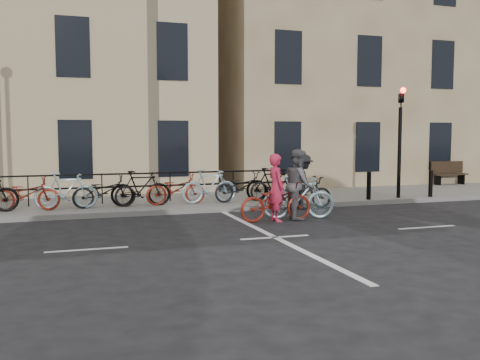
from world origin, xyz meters
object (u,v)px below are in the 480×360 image
object	(u,v)px
bench	(448,172)
cyclist_dark	(303,187)
cyclist_grey	(299,191)
cyclist_pink	(276,198)
traffic_light	(400,129)

from	to	relation	value
bench	cyclist_dark	xyz separation A→B (m)	(-8.51, -3.83, -0.01)
bench	cyclist_dark	distance (m)	9.33
cyclist_grey	cyclist_dark	distance (m)	1.93
cyclist_pink	cyclist_grey	bearing A→B (deg)	-79.47
cyclist_pink	cyclist_dark	bearing A→B (deg)	-43.46
cyclist_pink	cyclist_grey	size ratio (longest dim) A/B	0.99
traffic_light	cyclist_dark	world-z (taller)	traffic_light
cyclist_grey	cyclist_dark	world-z (taller)	cyclist_grey
bench	cyclist_dark	world-z (taller)	cyclist_dark
traffic_light	cyclist_dark	xyz separation A→B (m)	(-3.71, -0.44, -1.79)
traffic_light	cyclist_dark	distance (m)	4.14
traffic_light	cyclist_dark	size ratio (longest dim) A/B	2.06
cyclist_dark	bench	bearing A→B (deg)	-66.41
bench	cyclist_grey	bearing A→B (deg)	-149.63
traffic_light	bench	size ratio (longest dim) A/B	2.44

